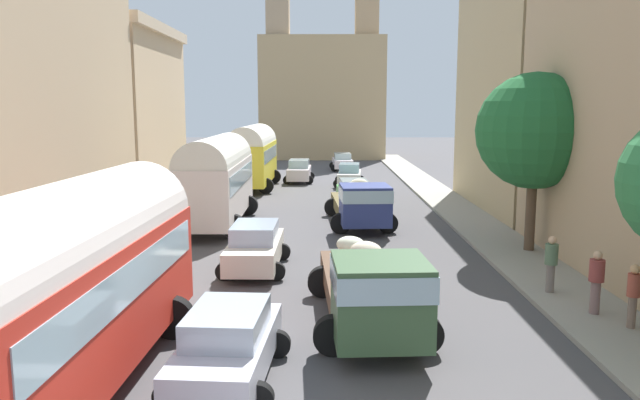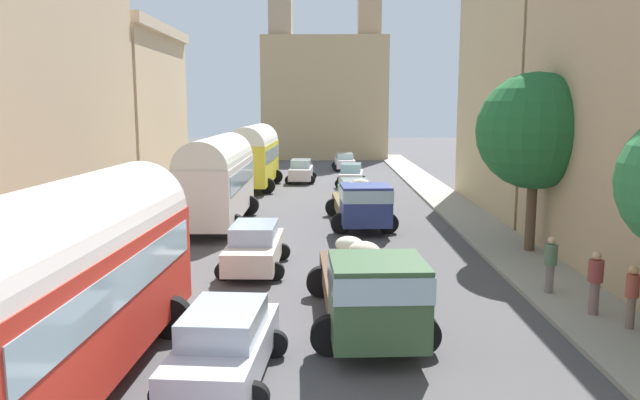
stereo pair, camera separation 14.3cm
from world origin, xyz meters
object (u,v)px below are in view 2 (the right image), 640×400
object	(u,v)px
cargo_truck_0	(369,287)
car_2	(345,162)
pedestrian_1	(632,294)
parked_bus_2	(255,153)
pedestrian_0	(595,281)
cargo_truck_1	(361,202)
car_3	(225,345)
pedestrian_2	(550,263)
car_1	(351,175)
parked_bus_1	(218,176)
car_0	(355,192)
parked_bus_0	(65,278)
car_5	(301,171)
car_4	(255,247)

from	to	relation	value
cargo_truck_0	car_2	xyz separation A→B (m)	(0.50, 38.81, -0.42)
cargo_truck_0	pedestrian_1	bearing A→B (deg)	0.13
parked_bus_2	pedestrian_0	xyz separation A→B (m)	(11.86, -25.71, -1.34)
cargo_truck_1	car_3	xyz separation A→B (m)	(-3.62, -16.04, -0.38)
cargo_truck_0	pedestrian_2	size ratio (longest dim) A/B	3.97
cargo_truck_1	car_1	size ratio (longest dim) A/B	1.83
cargo_truck_1	pedestrian_0	world-z (taller)	cargo_truck_1
parked_bus_1	pedestrian_0	xyz separation A→B (m)	(12.03, -12.61, -1.28)
car_0	car_3	bearing A→B (deg)	-99.25
parked_bus_0	car_1	xyz separation A→B (m)	(6.66, 31.19, -1.48)
cargo_truck_1	pedestrian_2	size ratio (longest dim) A/B	4.09
cargo_truck_0	pedestrian_1	distance (m)	6.37
parked_bus_1	pedestrian_1	bearing A→B (deg)	-47.61
parked_bus_1	cargo_truck_0	bearing A→B (deg)	-65.96
car_2	car_0	bearing A→B (deg)	-89.88
car_0	car_5	world-z (taller)	car_5
cargo_truck_0	parked_bus_2	bearing A→B (deg)	102.48
parked_bus_0	cargo_truck_1	size ratio (longest dim) A/B	1.25
pedestrian_2	car_1	bearing A→B (deg)	100.78
cargo_truck_1	pedestrian_1	size ratio (longest dim) A/B	4.26
car_4	car_5	distance (m)	24.43
parked_bus_0	pedestrian_2	distance (m)	13.00
car_2	car_4	bearing A→B (deg)	-96.87
car_1	parked_bus_1	bearing A→B (deg)	-115.13
cargo_truck_1	car_3	size ratio (longest dim) A/B	1.76
car_2	pedestrian_2	size ratio (longest dim) A/B	2.19
parked_bus_1	pedestrian_2	distance (m)	15.83
parked_bus_2	car_0	xyz separation A→B (m)	(6.46, -7.31, -1.63)
parked_bus_0	pedestrian_0	xyz separation A→B (m)	(11.94, 4.19, -1.24)
pedestrian_0	car_1	bearing A→B (deg)	101.06
cargo_truck_0	car_0	distance (m)	19.48
cargo_truck_1	pedestrian_2	distance (m)	11.53
parked_bus_0	parked_bus_1	size ratio (longest dim) A/B	1.05
car_2	pedestrian_0	bearing A→B (deg)	-81.81
parked_bus_2	car_1	distance (m)	6.89
cargo_truck_1	car_2	xyz separation A→B (m)	(-0.05, 25.46, -0.39)
pedestrian_1	car_1	bearing A→B (deg)	101.51
car_2	pedestrian_2	xyz separation A→B (m)	(4.95, -35.89, 0.27)
parked_bus_0	pedestrian_1	xyz separation A→B (m)	(12.37, 3.14, -1.26)
cargo_truck_1	cargo_truck_0	bearing A→B (deg)	-92.35
car_2	car_3	distance (m)	41.64
cargo_truck_0	car_1	distance (m)	28.08
car_3	parked_bus_1	bearing A→B (deg)	100.49
car_1	pedestrian_1	size ratio (longest dim) A/B	2.33
car_3	pedestrian_2	xyz separation A→B (m)	(8.51, 5.60, 0.26)
car_1	car_3	size ratio (longest dim) A/B	0.96
car_1	pedestrian_0	distance (m)	27.51
car_4	car_5	xyz separation A→B (m)	(0.53, 24.42, 0.03)
cargo_truck_1	pedestrian_1	xyz separation A→B (m)	(5.82, -13.34, -0.14)
cargo_truck_1	pedestrian_0	distance (m)	13.42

